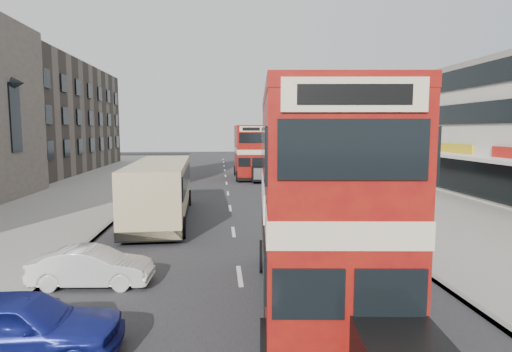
# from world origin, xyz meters

# --- Properties ---
(ground) EXTENTS (160.00, 160.00, 0.00)m
(ground) POSITION_xyz_m (0.00, 0.00, 0.00)
(ground) COLOR #28282B
(ground) RESTS_ON ground
(road_surface) EXTENTS (12.00, 90.00, 0.01)m
(road_surface) POSITION_xyz_m (0.00, 20.00, 0.01)
(road_surface) COLOR #28282B
(road_surface) RESTS_ON ground
(pavement_right) EXTENTS (12.00, 90.00, 0.15)m
(pavement_right) POSITION_xyz_m (12.00, 20.00, 0.07)
(pavement_right) COLOR gray
(pavement_right) RESTS_ON ground
(pavement_left) EXTENTS (12.00, 90.00, 0.15)m
(pavement_left) POSITION_xyz_m (-12.00, 20.00, 0.07)
(pavement_left) COLOR gray
(pavement_left) RESTS_ON ground
(kerb_left) EXTENTS (0.20, 90.00, 0.16)m
(kerb_left) POSITION_xyz_m (-6.10, 20.00, 0.07)
(kerb_left) COLOR gray
(kerb_left) RESTS_ON ground
(kerb_right) EXTENTS (0.20, 90.00, 0.16)m
(kerb_right) POSITION_xyz_m (6.10, 20.00, 0.07)
(kerb_right) COLOR gray
(kerb_right) RESTS_ON ground
(brick_terrace) EXTENTS (14.00, 28.00, 12.00)m
(brick_terrace) POSITION_xyz_m (-22.00, 38.00, 6.00)
(brick_terrace) COLOR #66594C
(brick_terrace) RESTS_ON ground
(commercial_row) EXTENTS (9.90, 46.20, 9.30)m
(commercial_row) POSITION_xyz_m (19.95, 22.00, 4.70)
(commercial_row) COLOR beige
(commercial_row) RESTS_ON ground
(street_lamp) EXTENTS (1.00, 0.20, 8.12)m
(street_lamp) POSITION_xyz_m (6.52, 18.00, 4.78)
(street_lamp) COLOR slate
(street_lamp) RESTS_ON ground
(bus_main) EXTENTS (3.54, 10.18, 5.49)m
(bus_main) POSITION_xyz_m (1.90, -0.56, 2.89)
(bus_main) COLOR black
(bus_main) RESTS_ON ground
(bus_second) EXTENTS (2.49, 9.00, 4.96)m
(bus_second) POSITION_xyz_m (2.22, 29.93, 2.61)
(bus_second) COLOR black
(bus_second) RESTS_ON ground
(coach) EXTENTS (3.14, 10.81, 2.84)m
(coach) POSITION_xyz_m (-3.71, 11.08, 1.68)
(coach) COLOR black
(coach) RESTS_ON ground
(car_left_near) EXTENTS (4.21, 1.70, 1.43)m
(car_left_near) POSITION_xyz_m (-4.78, -2.62, 0.72)
(car_left_near) COLOR navy
(car_left_near) RESTS_ON ground
(car_left_front) EXTENTS (3.65, 1.48, 1.18)m
(car_left_front) POSITION_xyz_m (-4.53, 1.57, 0.59)
(car_left_front) COLOR white
(car_left_front) RESTS_ON ground
(car_right_a) EXTENTS (4.94, 2.26, 1.40)m
(car_right_a) POSITION_xyz_m (4.89, 14.80, 0.70)
(car_right_a) COLOR #A33410
(car_right_a) RESTS_ON ground
(car_right_b) EXTENTS (4.87, 2.26, 1.35)m
(car_right_b) POSITION_xyz_m (5.50, 19.38, 0.68)
(car_right_b) COLOR #DA5E15
(car_right_b) RESTS_ON ground
(pedestrian_near) EXTENTS (0.64, 0.45, 1.66)m
(pedestrian_near) POSITION_xyz_m (8.08, 12.42, 0.98)
(pedestrian_near) COLOR gray
(pedestrian_near) RESTS_ON pavement_right
(pedestrian_far) EXTENTS (0.95, 0.48, 1.56)m
(pedestrian_far) POSITION_xyz_m (8.22, 30.87, 0.93)
(pedestrian_far) COLOR gray
(pedestrian_far) RESTS_ON pavement_right
(cyclist) EXTENTS (0.76, 1.68, 2.26)m
(cyclist) POSITION_xyz_m (4.05, 19.17, 0.81)
(cyclist) COLOR gray
(cyclist) RESTS_ON ground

